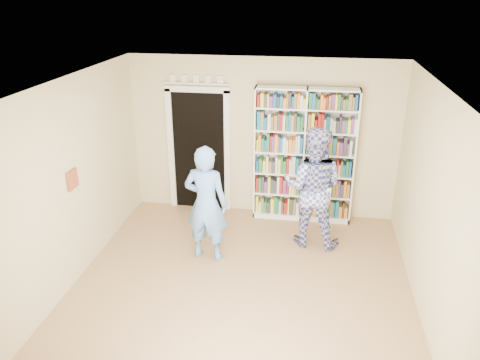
{
  "coord_description": "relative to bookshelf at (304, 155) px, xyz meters",
  "views": [
    {
      "loc": [
        0.81,
        -4.99,
        3.75
      ],
      "look_at": [
        -0.13,
        0.9,
        1.24
      ],
      "focal_mm": 35.0,
      "sensor_mm": 36.0,
      "label": 1
    }
  ],
  "objects": [
    {
      "name": "man_blue",
      "position": [
        -1.32,
        -1.51,
        -0.28
      ],
      "size": [
        0.67,
        0.48,
        1.73
      ],
      "primitive_type": "imported",
      "rotation": [
        0.0,
        0.0,
        3.03
      ],
      "color": "#6598E2",
      "rests_on": "floor"
    },
    {
      "name": "wall_art",
      "position": [
        -2.94,
        -2.14,
        0.26
      ],
      "size": [
        0.03,
        0.25,
        0.25
      ],
      "primitive_type": "cube",
      "color": "maroon",
      "rests_on": "wall_left"
    },
    {
      "name": "paper_sheet",
      "position": [
        0.35,
        -1.04,
        -0.26
      ],
      "size": [
        0.17,
        0.08,
        0.26
      ],
      "primitive_type": "cube",
      "rotation": [
        0.0,
        0.0,
        0.4
      ],
      "color": "white",
      "rests_on": "man_plaid"
    },
    {
      "name": "doorway",
      "position": [
        -1.81,
        0.13,
        0.04
      ],
      "size": [
        1.1,
        0.08,
        2.43
      ],
      "color": "black",
      "rests_on": "floor"
    },
    {
      "name": "wall_back",
      "position": [
        -0.71,
        0.16,
        0.21
      ],
      "size": [
        4.5,
        0.0,
        4.5
      ],
      "primitive_type": "plane",
      "rotation": [
        1.57,
        0.0,
        0.0
      ],
      "color": "beige",
      "rests_on": "floor"
    },
    {
      "name": "man_plaid",
      "position": [
        0.17,
        -0.84,
        -0.21
      ],
      "size": [
        1.0,
        0.84,
        1.87
      ],
      "primitive_type": "imported",
      "rotation": [
        0.0,
        0.0,
        2.99
      ],
      "color": "#343AA1",
      "rests_on": "floor"
    },
    {
      "name": "wall_left",
      "position": [
        -2.96,
        -2.34,
        0.21
      ],
      "size": [
        0.0,
        5.0,
        5.0
      ],
      "primitive_type": "plane",
      "rotation": [
        1.57,
        0.0,
        1.57
      ],
      "color": "beige",
      "rests_on": "floor"
    },
    {
      "name": "floor",
      "position": [
        -0.71,
        -2.34,
        -1.14
      ],
      "size": [
        5.0,
        5.0,
        0.0
      ],
      "primitive_type": "plane",
      "color": "#A47E4F",
      "rests_on": "ground"
    },
    {
      "name": "bookshelf",
      "position": [
        0.0,
        0.0,
        0.0
      ],
      "size": [
        1.65,
        0.31,
        2.26
      ],
      "rotation": [
        0.0,
        0.0,
        -0.38
      ],
      "color": "white",
      "rests_on": "floor"
    },
    {
      "name": "wall_right",
      "position": [
        1.54,
        -2.34,
        0.21
      ],
      "size": [
        0.0,
        5.0,
        5.0
      ],
      "primitive_type": "plane",
      "rotation": [
        1.57,
        0.0,
        -1.57
      ],
      "color": "beige",
      "rests_on": "floor"
    },
    {
      "name": "ceiling",
      "position": [
        -0.71,
        -2.34,
        1.56
      ],
      "size": [
        5.0,
        5.0,
        0.0
      ],
      "primitive_type": "plane",
      "rotation": [
        3.14,
        0.0,
        0.0
      ],
      "color": "white",
      "rests_on": "wall_back"
    }
  ]
}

